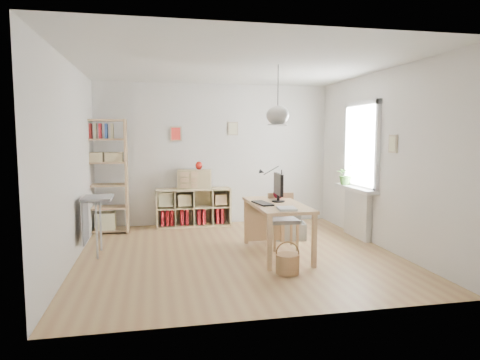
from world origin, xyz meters
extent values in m
plane|color=tan|center=(0.00, 0.00, 0.00)|extent=(4.50, 4.50, 0.00)
plane|color=white|center=(0.00, 2.25, 1.35)|extent=(4.50, 0.00, 4.50)
plane|color=white|center=(0.00, -2.25, 1.35)|extent=(4.50, 0.00, 4.50)
plane|color=white|center=(-2.25, 0.00, 1.35)|extent=(0.00, 4.50, 4.50)
plane|color=white|center=(2.25, 0.00, 1.35)|extent=(0.00, 4.50, 4.50)
plane|color=silver|center=(0.00, 0.00, 2.70)|extent=(4.50, 4.50, 0.00)
cylinder|color=black|center=(0.55, -0.15, 2.36)|extent=(0.01, 0.01, 0.68)
ellipsoid|color=silver|center=(0.55, -0.15, 2.00)|extent=(0.32, 0.32, 0.27)
cube|color=white|center=(2.23, 0.60, 1.55)|extent=(0.03, 1.00, 1.30)
cube|color=white|center=(2.21, 0.06, 1.55)|extent=(0.06, 0.08, 1.46)
cube|color=white|center=(2.21, 1.14, 1.55)|extent=(0.06, 0.08, 1.46)
cube|color=white|center=(2.21, 0.60, 2.24)|extent=(0.06, 1.16, 0.08)
cube|color=white|center=(2.21, 0.60, 0.86)|extent=(0.06, 1.16, 0.08)
cube|color=silver|center=(2.19, 0.60, 0.40)|extent=(0.10, 0.80, 0.80)
cube|color=white|center=(2.14, 0.60, 0.83)|extent=(0.22, 1.20, 0.06)
cube|color=tan|center=(0.55, -0.15, 0.73)|extent=(0.70, 1.50, 0.04)
cube|color=tan|center=(0.25, -0.85, 0.35)|extent=(0.06, 0.06, 0.71)
cube|color=tan|center=(0.25, 0.55, 0.35)|extent=(0.06, 0.06, 0.71)
cube|color=tan|center=(0.85, -0.85, 0.35)|extent=(0.06, 0.06, 0.71)
cube|color=tan|center=(0.85, 0.55, 0.35)|extent=(0.06, 0.06, 0.71)
cube|color=beige|center=(-0.45, 2.04, 0.01)|extent=(1.40, 0.38, 0.03)
cube|color=beige|center=(-0.45, 2.04, 0.70)|extent=(1.40, 0.38, 0.03)
cube|color=beige|center=(-1.14, 2.04, 0.36)|extent=(0.03, 0.38, 0.72)
cube|color=beige|center=(0.23, 2.04, 0.36)|extent=(0.03, 0.38, 0.72)
cube|color=beige|center=(-0.45, 2.22, 0.36)|extent=(1.40, 0.02, 0.72)
cube|color=maroon|center=(-1.03, 2.06, 0.19)|extent=(0.06, 0.26, 0.30)
cube|color=maroon|center=(-0.94, 2.06, 0.19)|extent=(0.05, 0.26, 0.30)
cube|color=maroon|center=(-0.86, 2.06, 0.19)|extent=(0.05, 0.26, 0.30)
cube|color=maroon|center=(-0.67, 2.06, 0.19)|extent=(0.05, 0.26, 0.30)
cube|color=maroon|center=(-0.58, 2.06, 0.19)|extent=(0.05, 0.26, 0.30)
cube|color=maroon|center=(-0.35, 2.06, 0.19)|extent=(0.06, 0.26, 0.30)
cube|color=maroon|center=(-0.26, 2.06, 0.19)|extent=(0.06, 0.26, 0.30)
cube|color=maroon|center=(0.00, 2.06, 0.19)|extent=(0.06, 0.26, 0.30)
cube|color=maroon|center=(0.09, 2.06, 0.19)|extent=(0.05, 0.26, 0.30)
cube|color=tan|center=(-2.41, 1.80, 1.00)|extent=(0.04, 0.38, 2.00)
cube|color=tan|center=(-1.65, 1.80, 1.00)|extent=(0.04, 0.38, 2.00)
cube|color=tan|center=(-2.03, 1.80, 0.05)|extent=(0.76, 0.38, 0.03)
cube|color=tan|center=(-2.03, 1.80, 0.45)|extent=(0.76, 0.38, 0.03)
cube|color=tan|center=(-2.03, 1.80, 0.85)|extent=(0.76, 0.38, 0.03)
cube|color=tan|center=(-2.03, 1.80, 1.25)|extent=(0.76, 0.38, 0.03)
cube|color=tan|center=(-2.03, 1.80, 1.65)|extent=(0.76, 0.38, 0.03)
cube|color=tan|center=(-2.03, 1.80, 1.98)|extent=(0.76, 0.38, 0.03)
cube|color=#274790|center=(-2.31, 1.80, 1.79)|extent=(0.04, 0.18, 0.26)
cube|color=maroon|center=(-2.23, 1.80, 1.79)|extent=(0.04, 0.18, 0.26)
cube|color=beige|center=(-2.15, 1.80, 1.79)|extent=(0.04, 0.18, 0.26)
cube|color=maroon|center=(-2.07, 1.80, 1.79)|extent=(0.04, 0.18, 0.26)
cube|color=#274790|center=(-1.97, 1.80, 1.79)|extent=(0.04, 0.18, 0.26)
cube|color=beige|center=(-1.87, 1.80, 1.79)|extent=(0.04, 0.18, 0.26)
cube|color=gray|center=(-1.97, 0.35, 0.83)|extent=(0.40, 0.55, 0.04)
cylinder|color=silver|center=(-1.97, 0.13, 0.41)|extent=(0.03, 0.03, 0.82)
cylinder|color=silver|center=(-1.97, 0.57, 0.41)|extent=(0.03, 0.03, 0.82)
cube|color=gray|center=(-2.15, 0.35, 0.50)|extent=(0.02, 0.50, 0.62)
cube|color=gray|center=(0.74, 0.15, 0.44)|extent=(0.43, 0.43, 0.06)
cube|color=tan|center=(0.56, -0.02, 0.20)|extent=(0.04, 0.04, 0.41)
cube|color=tan|center=(0.58, 0.33, 0.20)|extent=(0.04, 0.04, 0.41)
cube|color=tan|center=(0.91, -0.04, 0.20)|extent=(0.04, 0.04, 0.41)
cube|color=tan|center=(0.92, 0.31, 0.20)|extent=(0.04, 0.04, 0.41)
cube|color=tan|center=(0.75, 0.33, 0.65)|extent=(0.41, 0.05, 0.37)
cylinder|color=#956843|center=(0.44, -1.00, 0.12)|extent=(0.30, 0.30, 0.24)
torus|color=#956843|center=(0.44, -1.00, 0.26)|extent=(0.30, 0.09, 0.30)
cube|color=beige|center=(1.01, 0.71, 0.01)|extent=(0.59, 0.46, 0.02)
cube|color=beige|center=(0.76, 0.76, 0.14)|extent=(0.08, 0.37, 0.28)
cube|color=beige|center=(1.27, 0.67, 0.14)|extent=(0.08, 0.37, 0.28)
cube|color=beige|center=(0.98, 0.54, 0.14)|extent=(0.53, 0.11, 0.28)
cube|color=beige|center=(1.05, 0.89, 0.14)|extent=(0.53, 0.11, 0.28)
cube|color=beige|center=(1.07, 1.04, 0.40)|extent=(0.56, 0.27, 0.34)
sphere|color=gold|center=(0.88, 0.68, 0.20)|extent=(0.12, 0.12, 0.12)
sphere|color=#1666A0|center=(1.11, 0.74, 0.20)|extent=(0.12, 0.12, 0.12)
sphere|color=#B32816|center=(0.99, 0.70, 0.20)|extent=(0.12, 0.12, 0.12)
sphere|color=#2E7F30|center=(1.15, 0.61, 0.20)|extent=(0.12, 0.12, 0.12)
cylinder|color=black|center=(0.61, -0.01, 0.76)|extent=(0.19, 0.19, 0.02)
cylinder|color=black|center=(0.61, -0.01, 0.81)|extent=(0.04, 0.04, 0.09)
cube|color=black|center=(0.61, -0.01, 1.01)|extent=(0.08, 0.48, 0.31)
cube|color=black|center=(0.33, -0.17, 0.76)|extent=(0.23, 0.47, 0.02)
cylinder|color=black|center=(0.82, 0.52, 0.77)|extent=(0.06, 0.06, 0.04)
cylinder|color=black|center=(0.82, 0.52, 0.97)|extent=(0.02, 0.02, 0.41)
cone|color=black|center=(0.48, 0.43, 1.16)|extent=(0.10, 0.07, 0.09)
sphere|color=#440916|center=(0.70, 0.29, 0.83)|extent=(0.15, 0.15, 0.15)
cube|color=white|center=(0.53, -0.68, 0.76)|extent=(0.26, 0.31, 0.03)
cube|color=beige|center=(-0.42, 2.04, 0.90)|extent=(0.66, 0.39, 0.35)
ellipsoid|color=maroon|center=(-0.34, 2.04, 1.15)|extent=(0.13, 0.13, 0.16)
imported|color=#346124|center=(2.12, 0.95, 1.04)|extent=(0.41, 0.38, 0.36)
camera|label=1|loc=(-1.17, -5.98, 1.72)|focal=32.00mm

